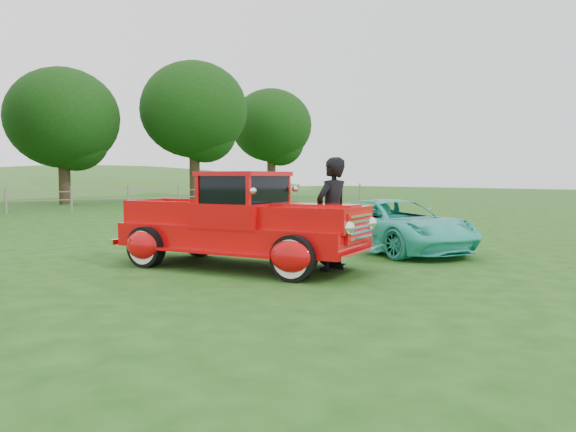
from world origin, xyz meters
TOP-DOWN VIEW (x-y plane):
  - ground at (0.00, 0.00)m, footprint 140.00×140.00m
  - fence_line at (0.00, 22.00)m, footprint 48.00×0.12m
  - tree_near_east at (5.00, 29.00)m, footprint 6.80×6.80m
  - tree_mid_east at (13.00, 27.00)m, footprint 7.20×7.20m
  - tree_far_east at (22.00, 30.00)m, footprint 6.60×6.60m
  - red_pickup at (-0.64, 2.16)m, footprint 3.53×5.28m
  - teal_sedan at (3.33, 1.83)m, footprint 2.82×4.54m
  - man at (0.39, 0.83)m, footprint 0.79×0.56m

SIDE VIEW (x-z plane):
  - ground at x=0.00m, z-range 0.00..0.00m
  - teal_sedan at x=3.33m, z-range 0.00..1.17m
  - fence_line at x=0.00m, z-range 0.00..1.20m
  - red_pickup at x=-0.64m, z-range -0.09..1.69m
  - man at x=0.39m, z-range 0.00..2.03m
  - tree_near_east at x=5.00m, z-range 1.08..9.41m
  - tree_far_east at x=22.00m, z-range 1.43..10.29m
  - tree_mid_east at x=13.00m, z-range 1.45..10.89m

